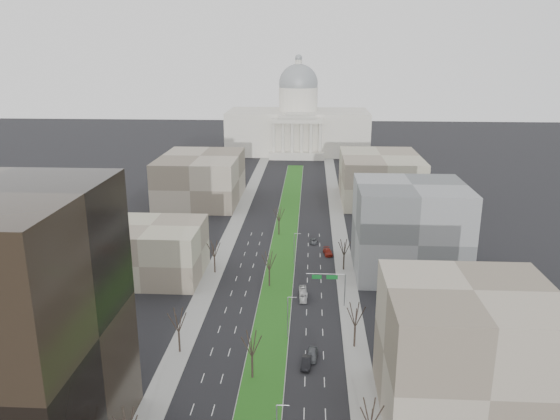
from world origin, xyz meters
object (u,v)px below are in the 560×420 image
at_px(car_black, 306,363).
at_px(car_red, 328,252).
at_px(car_grey_near, 312,354).
at_px(box_van, 303,294).
at_px(car_grey_far, 314,241).

height_order(car_black, car_red, car_black).
xyz_separation_m(car_grey_near, box_van, (-2.24, 26.65, 0.15)).
distance_m(car_grey_near, box_van, 26.75).
relative_size(car_grey_far, box_van, 0.62).
distance_m(car_black, car_red, 59.17).
height_order(car_red, car_grey_far, car_red).
bearing_deg(box_van, car_grey_far, 83.76).
bearing_deg(car_grey_near, car_red, 91.82).
height_order(car_black, car_grey_far, car_black).
xyz_separation_m(car_black, car_grey_far, (1.48, 68.71, -0.19)).
bearing_deg(box_van, car_red, 74.78).
relative_size(car_grey_near, car_grey_far, 1.13).
bearing_deg(car_red, box_van, -111.37).
distance_m(car_grey_near, car_red, 56.20).
relative_size(car_red, box_van, 0.75).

